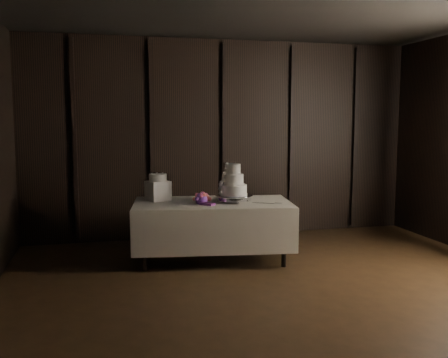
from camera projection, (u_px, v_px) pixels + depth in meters
room at (319, 155)px, 4.27m from camera, size 6.08×7.08×3.08m
display_table at (213, 228)px, 6.39m from camera, size 2.12×1.31×0.76m
cake_stand at (234, 198)px, 6.35m from camera, size 0.64×0.64×0.09m
wedding_cake at (232, 183)px, 6.30m from camera, size 0.37×0.33×0.40m
bouquet at (202, 199)px, 6.21m from camera, size 0.48×0.47×0.18m
box_pedestal at (158, 191)px, 6.47m from camera, size 0.34×0.34×0.25m
small_cake at (158, 178)px, 6.45m from camera, size 0.26×0.26×0.09m
cake_knife at (263, 203)px, 6.21m from camera, size 0.34×0.19×0.01m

